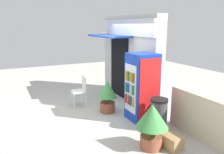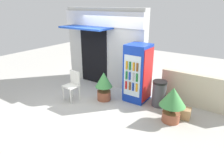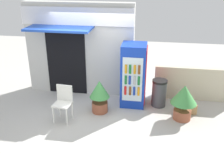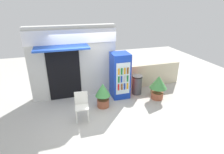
% 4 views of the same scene
% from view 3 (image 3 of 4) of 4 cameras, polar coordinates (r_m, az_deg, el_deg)
% --- Properties ---
extents(ground, '(16.00, 16.00, 0.00)m').
position_cam_3_polar(ground, '(6.96, -6.03, -8.53)').
color(ground, beige).
extents(storefront_building, '(3.24, 1.15, 2.76)m').
position_cam_3_polar(storefront_building, '(7.82, -7.31, 6.46)').
color(storefront_building, silver).
rests_on(storefront_building, ground).
extents(drink_cooler, '(0.68, 0.74, 1.77)m').
position_cam_3_polar(drink_cooler, '(7.16, 4.81, 0.40)').
color(drink_cooler, '#1438B2').
rests_on(drink_cooler, ground).
extents(plastic_chair, '(0.45, 0.44, 0.92)m').
position_cam_3_polar(plastic_chair, '(6.63, -10.69, -5.10)').
color(plastic_chair, white).
rests_on(plastic_chair, ground).
extents(potted_plant_near_shop, '(0.54, 0.54, 0.91)m').
position_cam_3_polar(potted_plant_near_shop, '(6.88, -2.76, -3.81)').
color(potted_plant_near_shop, '#995138').
rests_on(potted_plant_near_shop, ground).
extents(potted_plant_curbside, '(0.66, 0.66, 0.95)m').
position_cam_3_polar(potted_plant_curbside, '(6.75, 15.60, -4.63)').
color(potted_plant_curbside, '#995138').
rests_on(potted_plant_curbside, ground).
extents(trash_bin, '(0.42, 0.42, 0.78)m').
position_cam_3_polar(trash_bin, '(7.36, 10.36, -3.47)').
color(trash_bin, '#47474C').
rests_on(trash_bin, ground).
extents(stone_boundary_wall, '(2.41, 0.21, 0.99)m').
position_cam_3_polar(stone_boundary_wall, '(7.96, 18.07, -1.37)').
color(stone_boundary_wall, beige).
rests_on(stone_boundary_wall, ground).
extents(cardboard_box, '(0.44, 0.34, 0.28)m').
position_cam_3_polar(cardboard_box, '(7.31, 16.46, -6.50)').
color(cardboard_box, tan).
rests_on(cardboard_box, ground).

